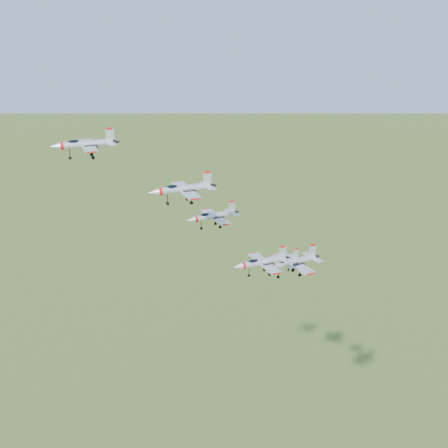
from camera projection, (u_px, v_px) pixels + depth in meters
jet_lead at (85, 144)px, 114.37m from camera, size 12.60×10.79×3.46m
jet_left_high at (182, 189)px, 116.76m from camera, size 13.52×11.50×3.68m
jet_right_high at (262, 262)px, 111.41m from camera, size 11.48×9.72×3.10m
jet_left_low at (213, 216)px, 137.90m from camera, size 13.14×11.03×3.52m
jet_right_low at (291, 262)px, 125.17m from camera, size 13.95×11.70×3.74m
jet_trail at (282, 261)px, 144.83m from camera, size 11.04×9.15×2.95m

